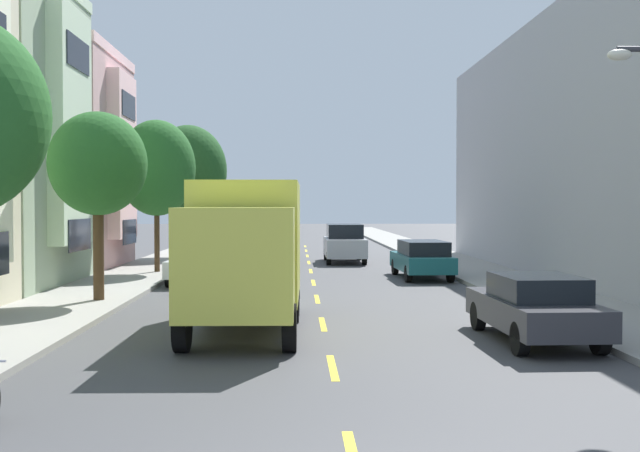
{
  "coord_description": "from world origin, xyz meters",
  "views": [
    {
      "loc": [
        -0.66,
        -6.71,
        2.92
      ],
      "look_at": [
        0.25,
        22.19,
        2.11
      ],
      "focal_mm": 43.32,
      "sensor_mm": 36.0,
      "label": 1
    }
  ],
  "objects_px": {
    "parked_sedan_sky": "(244,236)",
    "parked_sedan_orange": "(215,250)",
    "street_tree_second": "(98,164)",
    "parked_sedan_charcoal": "(535,307)",
    "parked_sedan_white": "(198,263)",
    "street_tree_farthest": "(188,171)",
    "parked_wagon_teal": "(422,258)",
    "moving_silver_sedan": "(344,243)",
    "delivery_box_truck": "(247,247)",
    "street_tree_third": "(157,168)"
  },
  "relations": [
    {
      "from": "parked_sedan_sky",
      "to": "parked_sedan_orange",
      "type": "xyz_separation_m",
      "value": [
        -0.19,
        -17.27,
        0.0
      ]
    },
    {
      "from": "street_tree_second",
      "to": "street_tree_third",
      "type": "bearing_deg",
      "value": 90.0
    },
    {
      "from": "street_tree_second",
      "to": "street_tree_farthest",
      "type": "xyz_separation_m",
      "value": [
        0.0,
        18.93,
        0.65
      ]
    },
    {
      "from": "parked_wagon_teal",
      "to": "parked_sedan_orange",
      "type": "bearing_deg",
      "value": 144.51
    },
    {
      "from": "street_tree_second",
      "to": "parked_sedan_white",
      "type": "height_order",
      "value": "street_tree_second"
    },
    {
      "from": "parked_sedan_white",
      "to": "parked_sedan_charcoal",
      "type": "distance_m",
      "value": 15.41
    },
    {
      "from": "street_tree_farthest",
      "to": "parked_sedan_white",
      "type": "xyz_separation_m",
      "value": [
        2.08,
        -12.67,
        -3.98
      ]
    },
    {
      "from": "delivery_box_truck",
      "to": "parked_sedan_white",
      "type": "xyz_separation_m",
      "value": [
        -2.53,
        10.8,
        -1.18
      ]
    },
    {
      "from": "parked_sedan_sky",
      "to": "parked_wagon_teal",
      "type": "xyz_separation_m",
      "value": [
        8.58,
        -23.52,
        0.05
      ]
    },
    {
      "from": "street_tree_third",
      "to": "parked_sedan_sky",
      "type": "xyz_separation_m",
      "value": [
        2.14,
        21.66,
        -3.67
      ]
    },
    {
      "from": "parked_sedan_charcoal",
      "to": "parked_wagon_teal",
      "type": "bearing_deg",
      "value": 90.39
    },
    {
      "from": "street_tree_second",
      "to": "street_tree_third",
      "type": "relative_size",
      "value": 0.87
    },
    {
      "from": "street_tree_second",
      "to": "delivery_box_truck",
      "type": "distance_m",
      "value": 6.82
    },
    {
      "from": "street_tree_farthest",
      "to": "parked_wagon_teal",
      "type": "xyz_separation_m",
      "value": [
        10.72,
        -11.32,
        -3.92
      ]
    },
    {
      "from": "street_tree_second",
      "to": "parked_sedan_white",
      "type": "distance_m",
      "value": 7.38
    },
    {
      "from": "delivery_box_truck",
      "to": "street_tree_third",
      "type": "bearing_deg",
      "value": 108.19
    },
    {
      "from": "street_tree_farthest",
      "to": "moving_silver_sedan",
      "type": "relative_size",
      "value": 1.46
    },
    {
      "from": "parked_wagon_teal",
      "to": "moving_silver_sedan",
      "type": "bearing_deg",
      "value": 106.39
    },
    {
      "from": "street_tree_second",
      "to": "parked_sedan_charcoal",
      "type": "bearing_deg",
      "value": -30.76
    },
    {
      "from": "parked_sedan_sky",
      "to": "parked_sedan_orange",
      "type": "bearing_deg",
      "value": -90.63
    },
    {
      "from": "parked_sedan_orange",
      "to": "parked_wagon_teal",
      "type": "relative_size",
      "value": 0.96
    },
    {
      "from": "parked_sedan_orange",
      "to": "moving_silver_sedan",
      "type": "distance_m",
      "value": 6.67
    },
    {
      "from": "parked_sedan_sky",
      "to": "parked_sedan_orange",
      "type": "height_order",
      "value": "same"
    },
    {
      "from": "street_tree_third",
      "to": "parked_wagon_teal",
      "type": "height_order",
      "value": "street_tree_third"
    },
    {
      "from": "delivery_box_truck",
      "to": "moving_silver_sedan",
      "type": "relative_size",
      "value": 1.47
    },
    {
      "from": "parked_sedan_white",
      "to": "parked_sedan_orange",
      "type": "bearing_deg",
      "value": 90.94
    },
    {
      "from": "moving_silver_sedan",
      "to": "delivery_box_truck",
      "type": "bearing_deg",
      "value": -99.84
    },
    {
      "from": "street_tree_farthest",
      "to": "parked_wagon_teal",
      "type": "height_order",
      "value": "street_tree_farthest"
    },
    {
      "from": "delivery_box_truck",
      "to": "parked_wagon_teal",
      "type": "distance_m",
      "value": 13.65
    },
    {
      "from": "street_tree_third",
      "to": "parked_wagon_teal",
      "type": "xyz_separation_m",
      "value": [
        10.72,
        -1.86,
        -3.62
      ]
    },
    {
      "from": "parked_sedan_charcoal",
      "to": "parked_wagon_teal",
      "type": "distance_m",
      "value": 14.04
    },
    {
      "from": "parked_sedan_sky",
      "to": "moving_silver_sedan",
      "type": "height_order",
      "value": "moving_silver_sedan"
    },
    {
      "from": "delivery_box_truck",
      "to": "parked_sedan_sky",
      "type": "height_order",
      "value": "delivery_box_truck"
    },
    {
      "from": "parked_sedan_charcoal",
      "to": "parked_wagon_teal",
      "type": "height_order",
      "value": "parked_wagon_teal"
    },
    {
      "from": "parked_sedan_sky",
      "to": "parked_sedan_charcoal",
      "type": "bearing_deg",
      "value": -77.0
    },
    {
      "from": "parked_sedan_charcoal",
      "to": "moving_silver_sedan",
      "type": "distance_m",
      "value": 22.77
    },
    {
      "from": "street_tree_third",
      "to": "moving_silver_sedan",
      "type": "distance_m",
      "value": 11.14
    },
    {
      "from": "street_tree_second",
      "to": "street_tree_farthest",
      "type": "bearing_deg",
      "value": 90.0
    },
    {
      "from": "street_tree_second",
      "to": "parked_sedan_orange",
      "type": "xyz_separation_m",
      "value": [
        1.95,
        13.86,
        -3.33
      ]
    },
    {
      "from": "street_tree_third",
      "to": "parked_sedan_charcoal",
      "type": "height_order",
      "value": "street_tree_third"
    },
    {
      "from": "street_tree_third",
      "to": "parked_sedan_white",
      "type": "xyz_separation_m",
      "value": [
        2.08,
        -3.21,
        -3.67
      ]
    },
    {
      "from": "parked_sedan_white",
      "to": "moving_silver_sedan",
      "type": "bearing_deg",
      "value": 58.33
    },
    {
      "from": "street_tree_second",
      "to": "parked_sedan_orange",
      "type": "relative_size",
      "value": 1.2
    },
    {
      "from": "street_tree_third",
      "to": "parked_sedan_white",
      "type": "relative_size",
      "value": 1.39
    },
    {
      "from": "street_tree_third",
      "to": "parked_wagon_teal",
      "type": "bearing_deg",
      "value": -9.83
    },
    {
      "from": "parked_sedan_sky",
      "to": "moving_silver_sedan",
      "type": "distance_m",
      "value": 16.13
    },
    {
      "from": "street_tree_second",
      "to": "parked_sedan_charcoal",
      "type": "height_order",
      "value": "street_tree_second"
    },
    {
      "from": "street_tree_farthest",
      "to": "parked_sedan_charcoal",
      "type": "xyz_separation_m",
      "value": [
        10.82,
        -25.36,
        -3.98
      ]
    },
    {
      "from": "parked_sedan_orange",
      "to": "moving_silver_sedan",
      "type": "height_order",
      "value": "moving_silver_sedan"
    },
    {
      "from": "street_tree_second",
      "to": "delivery_box_truck",
      "type": "bearing_deg",
      "value": -44.66
    }
  ]
}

